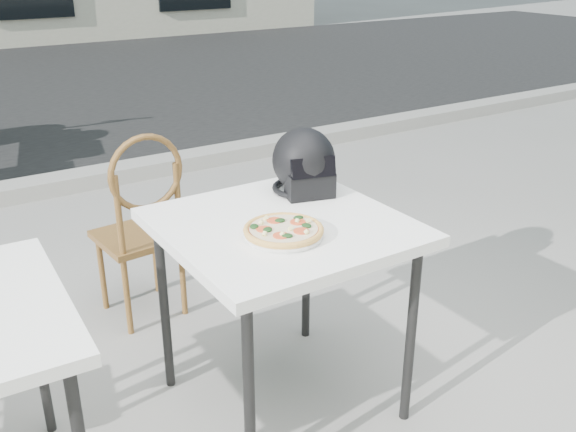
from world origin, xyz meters
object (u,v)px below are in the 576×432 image
plate (284,235)px  cafe_chair_main (142,218)px  pizza (284,230)px  helmet (304,164)px  cafe_table_main (283,240)px

plate → cafe_chair_main: cafe_chair_main is taller
pizza → cafe_chair_main: bearing=98.3°
plate → helmet: 0.47m
cafe_table_main → plate: size_ratio=2.44×
cafe_table_main → pizza: (-0.07, -0.12, 0.10)m
plate → cafe_table_main: bearing=59.6°
helmet → cafe_table_main: bearing=-123.0°
pizza → helmet: 0.46m
cafe_table_main → pizza: pizza is taller
cafe_table_main → cafe_chair_main: bearing=103.5°
helmet → cafe_chair_main: bearing=138.4°
cafe_table_main → pizza: size_ratio=3.00×
cafe_table_main → helmet: (0.24, 0.22, 0.19)m
cafe_chair_main → pizza: bearing=93.2°
helmet → plate: bearing=-117.9°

